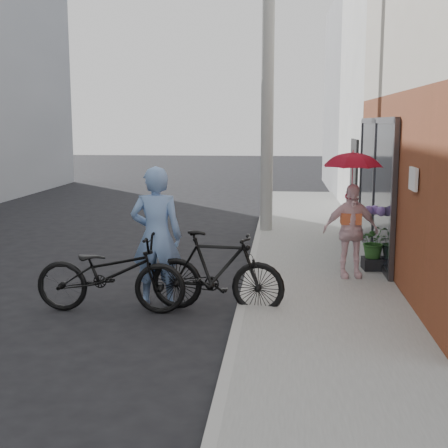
# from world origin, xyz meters

# --- Properties ---
(ground) EXTENTS (80.00, 80.00, 0.00)m
(ground) POSITION_xyz_m (0.00, 0.00, 0.00)
(ground) COLOR black
(ground) RESTS_ON ground
(sidewalk) EXTENTS (2.20, 24.00, 0.12)m
(sidewalk) POSITION_xyz_m (2.10, 2.00, 0.06)
(sidewalk) COLOR gray
(sidewalk) RESTS_ON ground
(curb) EXTENTS (0.12, 24.00, 0.12)m
(curb) POSITION_xyz_m (0.94, 2.00, 0.06)
(curb) COLOR #9E9E99
(curb) RESTS_ON ground
(east_building_far) EXTENTS (8.00, 8.00, 7.00)m
(east_building_far) POSITION_xyz_m (7.20, 16.00, 3.50)
(east_building_far) COLOR gray
(east_building_far) RESTS_ON ground
(utility_pole) EXTENTS (0.28, 0.28, 7.00)m
(utility_pole) POSITION_xyz_m (1.10, 6.00, 3.50)
(utility_pole) COLOR #9E9E99
(utility_pole) RESTS_ON ground
(officer) EXTENTS (0.74, 0.50, 1.96)m
(officer) POSITION_xyz_m (-0.27, 0.28, 0.98)
(officer) COLOR #6C8DC1
(officer) RESTS_ON ground
(bike_left) EXTENTS (2.05, 0.72, 1.07)m
(bike_left) POSITION_xyz_m (-0.82, -0.09, 0.54)
(bike_left) COLOR black
(bike_left) RESTS_ON ground
(bike_right) EXTENTS (1.90, 0.74, 1.11)m
(bike_right) POSITION_xyz_m (0.60, 0.07, 0.56)
(bike_right) COLOR black
(bike_right) RESTS_ON ground
(kimono_woman) EXTENTS (0.91, 0.48, 1.48)m
(kimono_woman) POSITION_xyz_m (2.54, 1.71, 0.86)
(kimono_woman) COLOR #FAD1D9
(kimono_woman) RESTS_ON sidewalk
(parasol) EXTENTS (0.88, 0.88, 0.77)m
(parasol) POSITION_xyz_m (2.54, 1.71, 1.99)
(parasol) COLOR #B8152F
(parasol) RESTS_ON kimono_woman
(planter) EXTENTS (0.39, 0.39, 0.19)m
(planter) POSITION_xyz_m (3.00, 2.26, 0.22)
(planter) COLOR black
(planter) RESTS_ON sidewalk
(potted_plant) EXTENTS (0.51, 0.44, 0.57)m
(potted_plant) POSITION_xyz_m (3.00, 2.26, 0.60)
(potted_plant) COLOR #2E6428
(potted_plant) RESTS_ON planter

